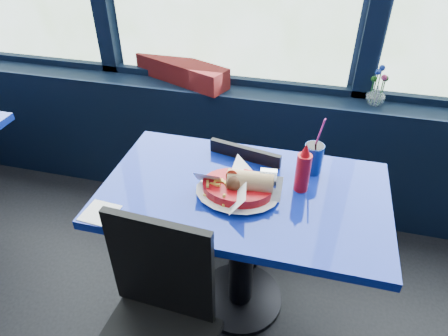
% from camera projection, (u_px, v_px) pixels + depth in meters
% --- Properties ---
extents(window_sill, '(5.00, 0.26, 0.80)m').
position_uv_depth(window_sill, '(225.00, 143.00, 2.63)').
color(window_sill, black).
rests_on(window_sill, ground).
extents(near_table, '(1.20, 0.70, 0.75)m').
position_uv_depth(near_table, '(243.00, 221.00, 1.79)').
color(near_table, black).
rests_on(near_table, ground).
extents(chair_near_front, '(0.44, 0.44, 0.92)m').
position_uv_depth(chair_near_front, '(155.00, 323.00, 1.42)').
color(chair_near_front, black).
rests_on(chair_near_front, ground).
extents(chair_near_back, '(0.43, 0.44, 0.81)m').
position_uv_depth(chair_near_back, '(243.00, 191.00, 2.12)').
color(chair_near_back, black).
rests_on(chair_near_back, ground).
extents(planter_box, '(0.64, 0.38, 0.12)m').
position_uv_depth(planter_box, '(182.00, 71.00, 2.44)').
color(planter_box, maroon).
rests_on(planter_box, window_sill).
extents(flower_vase, '(0.12, 0.12, 0.22)m').
position_uv_depth(flower_vase, '(377.00, 93.00, 2.18)').
color(flower_vase, silver).
rests_on(flower_vase, window_sill).
extents(food_basket, '(0.38, 0.38, 0.11)m').
position_uv_depth(food_basket, '(239.00, 187.00, 1.64)').
color(food_basket, '#B60C12').
rests_on(food_basket, near_table).
extents(ketchup_bottle, '(0.06, 0.06, 0.23)m').
position_uv_depth(ketchup_bottle, '(303.00, 170.00, 1.63)').
color(ketchup_bottle, '#B60C12').
rests_on(ketchup_bottle, near_table).
extents(soda_cup, '(0.09, 0.09, 0.29)m').
position_uv_depth(soda_cup, '(313.00, 158.00, 1.75)').
color(soda_cup, navy).
rests_on(soda_cup, near_table).
extents(napkin, '(0.14, 0.14, 0.00)m').
position_uv_depth(napkin, '(100.00, 213.00, 1.57)').
color(napkin, white).
rests_on(napkin, near_table).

